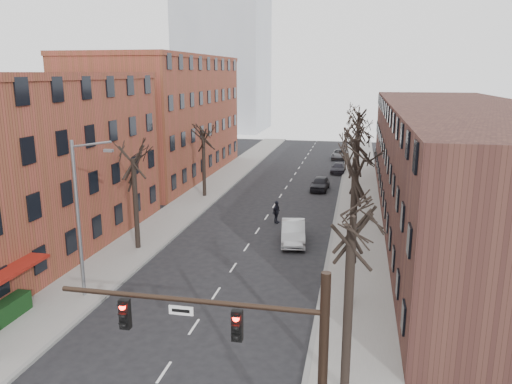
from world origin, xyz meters
The scene contains 19 objects.
sidewalk_left centered at (-8.00, 35.00, 0.07)m, with size 4.00×90.00×0.15m, color gray.
sidewalk_right centered at (8.00, 35.00, 0.07)m, with size 4.00×90.00×0.15m, color gray.
building_left_far centered at (-16.00, 44.00, 7.00)m, with size 12.00×28.00×14.00m, color brown.
building_right centered at (16.00, 30.00, 5.00)m, with size 12.00×50.00×10.00m, color #492A22.
awning_left centered at (-9.40, 6.00, 0.00)m, with size 1.20×7.00×0.15m, color maroon.
tree_right_b centered at (7.60, 12.00, 0.00)m, with size 5.20×5.20×10.80m, color black, non-canonical shape.
tree_right_c centered at (7.60, 20.00, 0.00)m, with size 5.20×5.20×11.60m, color black, non-canonical shape.
tree_right_d centered at (7.60, 28.00, 0.00)m, with size 5.20×5.20×10.00m, color black, non-canonical shape.
tree_right_e centered at (7.60, 36.00, 0.00)m, with size 5.20×5.20×10.80m, color black, non-canonical shape.
tree_right_f centered at (7.60, 44.00, 0.00)m, with size 5.20×5.20×11.60m, color black, non-canonical shape.
tree_left_a centered at (-7.60, 18.00, 0.00)m, with size 5.20×5.20×9.50m, color black, non-canonical shape.
tree_left_b centered at (-7.60, 34.00, 0.00)m, with size 5.20×5.20×9.50m, color black, non-canonical shape.
signal_mast_arm centered at (5.45, -1.00, 4.40)m, with size 8.14×0.30×7.20m.
streetlight centered at (-7.03, 10.00, 5.01)m, with size 2.45×0.22×9.03m.
silver_sedan centered at (3.19, 21.78, 0.82)m, with size 1.73×4.97×1.64m, color #AAAEB2.
parked_car_near centered at (3.80, 39.46, 0.74)m, with size 1.75×4.36×1.49m, color black.
parked_car_mid centered at (5.30, 49.74, 0.61)m, with size 1.71×4.21×1.22m, color #22222A.
parked_car_far centered at (5.07, 60.39, 0.69)m, with size 2.30×4.98×1.38m, color #56585E.
pedestrian_crossing centered at (1.13, 26.46, 0.97)m, with size 1.13×0.47×1.93m, color black.
Camera 1 is at (7.69, -13.73, 12.47)m, focal length 35.00 mm.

